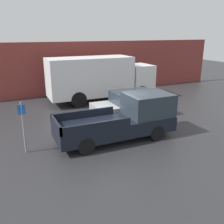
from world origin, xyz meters
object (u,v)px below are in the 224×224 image
at_px(pickup_truck, 126,119).
at_px(parking_sign, 23,125).
at_px(delivery_truck, 99,77).
at_px(car, 132,104).

height_order(pickup_truck, parking_sign, parking_sign).
xyz_separation_m(delivery_truck, parking_sign, (-5.91, -6.51, -0.51)).
xyz_separation_m(pickup_truck, parking_sign, (-4.58, 0.32, 0.30)).
distance_m(pickup_truck, delivery_truck, 7.01).
xyz_separation_m(pickup_truck, delivery_truck, (1.33, 6.83, 0.80)).
bearing_deg(pickup_truck, parking_sign, 175.99).
xyz_separation_m(car, delivery_truck, (-0.45, 4.15, 0.96)).
bearing_deg(parking_sign, pickup_truck, -4.01).
relative_size(pickup_truck, delivery_truck, 0.72).
relative_size(pickup_truck, parking_sign, 2.53).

